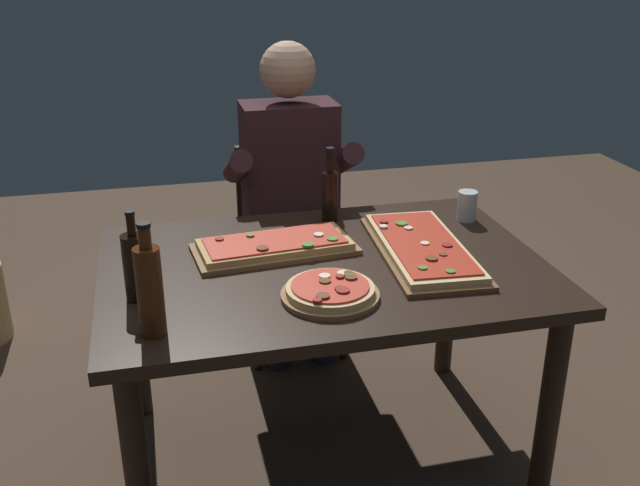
# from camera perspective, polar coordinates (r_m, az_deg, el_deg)

# --- Properties ---
(ground_plane) EXTENTS (6.40, 6.40, 0.00)m
(ground_plane) POSITION_cam_1_polar(r_m,az_deg,el_deg) (2.71, 0.26, -15.97)
(ground_plane) COLOR #4C3828
(dining_table) EXTENTS (1.40, 0.96, 0.74)m
(dining_table) POSITION_cam_1_polar(r_m,az_deg,el_deg) (2.36, 0.29, -3.71)
(dining_table) COLOR black
(dining_table) RESTS_ON ground_plane
(pizza_rectangular_front) EXTENTS (0.55, 0.29, 0.05)m
(pizza_rectangular_front) POSITION_cam_1_polar(r_m,az_deg,el_deg) (2.40, -3.55, -0.23)
(pizza_rectangular_front) COLOR olive
(pizza_rectangular_front) RESTS_ON dining_table
(pizza_rectangular_left) EXTENTS (0.32, 0.64, 0.05)m
(pizza_rectangular_left) POSITION_cam_1_polar(r_m,az_deg,el_deg) (2.41, 8.00, -0.38)
(pizza_rectangular_left) COLOR brown
(pizza_rectangular_left) RESTS_ON dining_table
(pizza_round_far) EXTENTS (0.29, 0.29, 0.05)m
(pizza_round_far) POSITION_cam_1_polar(r_m,az_deg,el_deg) (2.10, 0.81, -3.83)
(pizza_round_far) COLOR olive
(pizza_round_far) RESTS_ON dining_table
(wine_bottle_dark) EXTENTS (0.07, 0.07, 0.31)m
(wine_bottle_dark) POSITION_cam_1_polar(r_m,az_deg,el_deg) (1.91, -13.17, -3.51)
(wine_bottle_dark) COLOR #47230F
(wine_bottle_dark) RESTS_ON dining_table
(oil_bottle_amber) EXTENTS (0.07, 0.07, 0.27)m
(oil_bottle_amber) POSITION_cam_1_polar(r_m,az_deg,el_deg) (2.12, -14.25, -1.73)
(oil_bottle_amber) COLOR black
(oil_bottle_amber) RESTS_ON dining_table
(vinegar_bottle_green) EXTENTS (0.06, 0.06, 0.28)m
(vinegar_bottle_green) POSITION_cam_1_polar(r_m,az_deg,el_deg) (2.63, 0.78, 3.89)
(vinegar_bottle_green) COLOR black
(vinegar_bottle_green) RESTS_ON dining_table
(tumbler_near_camera) EXTENTS (0.07, 0.07, 0.11)m
(tumbler_near_camera) POSITION_cam_1_polar(r_m,az_deg,el_deg) (2.71, 11.43, 2.87)
(tumbler_near_camera) COLOR silver
(tumbler_near_camera) RESTS_ON dining_table
(diner_chair) EXTENTS (0.44, 0.44, 0.87)m
(diner_chair) POSITION_cam_1_polar(r_m,az_deg,el_deg) (3.20, -2.58, 0.54)
(diner_chair) COLOR black
(diner_chair) RESTS_ON ground_plane
(seated_diner) EXTENTS (0.53, 0.41, 1.33)m
(seated_diner) POSITION_cam_1_polar(r_m,az_deg,el_deg) (3.00, -2.22, 4.22)
(seated_diner) COLOR #23232D
(seated_diner) RESTS_ON ground_plane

